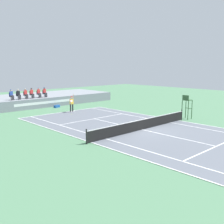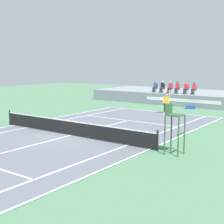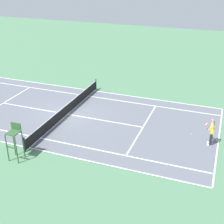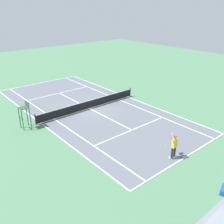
% 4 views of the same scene
% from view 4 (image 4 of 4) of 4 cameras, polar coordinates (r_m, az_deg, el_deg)
% --- Properties ---
extents(ground_plane, '(80.00, 80.00, 0.00)m').
position_cam_4_polar(ground_plane, '(26.37, -5.19, 0.78)').
color(ground_plane, '#4C7A56').
extents(court, '(11.08, 23.88, 0.03)m').
position_cam_4_polar(court, '(26.36, -5.20, 0.80)').
color(court, slate).
rests_on(court, ground).
extents(net, '(11.98, 0.10, 1.07)m').
position_cam_4_polar(net, '(26.17, -5.24, 1.83)').
color(net, black).
rests_on(net, ground).
extents(tennis_player, '(0.76, 0.66, 2.08)m').
position_cam_4_polar(tennis_player, '(18.15, 13.97, -7.58)').
color(tennis_player, '#232328').
rests_on(tennis_player, ground).
extents(tennis_ball, '(0.07, 0.07, 0.07)m').
position_cam_4_polar(tennis_ball, '(19.99, 12.22, -7.50)').
color(tennis_ball, '#D1E533').
rests_on(tennis_ball, ground).
extents(umpire_chair, '(0.77, 0.77, 2.44)m').
position_cam_4_polar(umpire_chair, '(22.92, -19.33, 0.09)').
color(umpire_chair, '#2D562D').
rests_on(umpire_chair, ground).
extents(equipment_bag, '(0.95, 0.58, 0.32)m').
position_cam_4_polar(equipment_bag, '(16.65, 24.23, -15.88)').
color(equipment_bag, '#194799').
rests_on(equipment_bag, ground).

